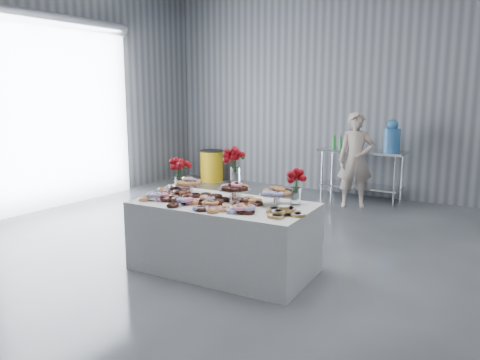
% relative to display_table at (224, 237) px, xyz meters
% --- Properties ---
extents(ground, '(9.00, 9.00, 0.00)m').
position_rel_display_table_xyz_m(ground, '(-0.12, 0.05, -0.38)').
color(ground, '#393C41').
rests_on(ground, ground).
extents(room_walls, '(8.04, 9.04, 4.02)m').
position_rel_display_table_xyz_m(room_walls, '(-0.39, 0.12, 2.26)').
color(room_walls, slate).
rests_on(room_walls, ground).
extents(display_table, '(1.96, 1.12, 0.75)m').
position_rel_display_table_xyz_m(display_table, '(0.00, 0.00, 0.00)').
color(display_table, white).
rests_on(display_table, ground).
extents(prep_table, '(1.50, 0.60, 0.90)m').
position_rel_display_table_xyz_m(prep_table, '(0.16, 4.15, 0.24)').
color(prep_table, silver).
rests_on(prep_table, ground).
extents(donut_mounds, '(1.85, 0.92, 0.09)m').
position_rel_display_table_xyz_m(donut_mounds, '(-0.00, -0.05, 0.42)').
color(donut_mounds, '#C78348').
rests_on(donut_mounds, display_table).
extents(cake_stand_left, '(0.36, 0.36, 0.17)m').
position_rel_display_table_xyz_m(cake_stand_left, '(-0.56, 0.11, 0.52)').
color(cake_stand_left, silver).
rests_on(cake_stand_left, display_table).
extents(cake_stand_mid, '(0.36, 0.36, 0.17)m').
position_rel_display_table_xyz_m(cake_stand_mid, '(0.04, 0.15, 0.52)').
color(cake_stand_mid, silver).
rests_on(cake_stand_mid, display_table).
extents(cake_stand_right, '(0.36, 0.36, 0.17)m').
position_rel_display_table_xyz_m(cake_stand_right, '(0.54, 0.19, 0.52)').
color(cake_stand_right, silver).
rests_on(cake_stand_right, display_table).
extents(danish_pile, '(0.48, 0.48, 0.11)m').
position_rel_display_table_xyz_m(danish_pile, '(0.76, -0.10, 0.43)').
color(danish_pile, silver).
rests_on(danish_pile, display_table).
extents(bouquet_left, '(0.26, 0.26, 0.42)m').
position_rel_display_table_xyz_m(bouquet_left, '(-0.76, 0.20, 0.67)').
color(bouquet_left, white).
rests_on(bouquet_left, display_table).
extents(bouquet_right, '(0.26, 0.26, 0.42)m').
position_rel_display_table_xyz_m(bouquet_right, '(0.68, 0.35, 0.67)').
color(bouquet_right, white).
rests_on(bouquet_right, display_table).
extents(bouquet_center, '(0.26, 0.26, 0.57)m').
position_rel_display_table_xyz_m(bouquet_center, '(-0.07, 0.35, 0.75)').
color(bouquet_center, silver).
rests_on(bouquet_center, display_table).
extents(water_jug, '(0.28, 0.28, 0.55)m').
position_rel_display_table_xyz_m(water_jug, '(0.66, 4.15, 0.77)').
color(water_jug, '#3E8BD5').
rests_on(water_jug, prep_table).
extents(drink_bottles, '(0.54, 0.08, 0.27)m').
position_rel_display_table_xyz_m(drink_bottles, '(-0.16, 4.05, 0.66)').
color(drink_bottles, '#268C33').
rests_on(drink_bottles, prep_table).
extents(person, '(0.68, 0.58, 1.59)m').
position_rel_display_table_xyz_m(person, '(0.23, 3.58, 0.42)').
color(person, '#CC8C93').
rests_on(person, ground).
extents(trash_barrel, '(0.53, 0.53, 0.67)m').
position_rel_display_table_xyz_m(trash_barrel, '(-3.16, 4.15, -0.04)').
color(trash_barrel, yellow).
rests_on(trash_barrel, ground).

